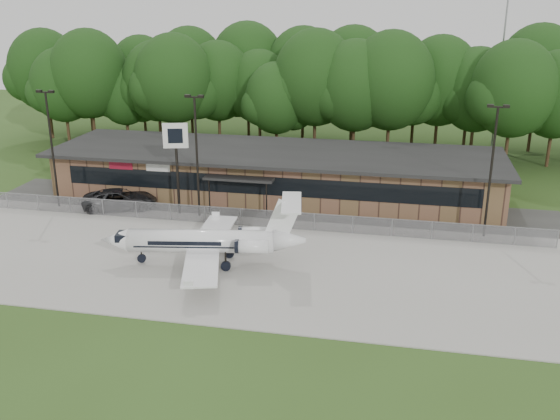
% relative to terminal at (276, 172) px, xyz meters
% --- Properties ---
extents(ground, '(160.00, 160.00, 0.00)m').
position_rel_terminal_xyz_m(ground, '(0.00, -23.94, -2.18)').
color(ground, '#314C1B').
rests_on(ground, ground).
extents(apron, '(64.00, 18.00, 0.08)m').
position_rel_terminal_xyz_m(apron, '(0.00, -15.94, -2.14)').
color(apron, '#9E9B93').
rests_on(apron, ground).
extents(parking_lot, '(50.00, 9.00, 0.06)m').
position_rel_terminal_xyz_m(parking_lot, '(0.00, -4.44, -2.15)').
color(parking_lot, '#383835').
rests_on(parking_lot, ground).
extents(terminal, '(41.00, 11.65, 4.30)m').
position_rel_terminal_xyz_m(terminal, '(0.00, 0.00, 0.00)').
color(terminal, brown).
rests_on(terminal, ground).
extents(fence, '(46.00, 0.04, 1.52)m').
position_rel_terminal_xyz_m(fence, '(0.00, -8.94, -1.40)').
color(fence, gray).
rests_on(fence, ground).
extents(treeline, '(72.00, 12.00, 15.00)m').
position_rel_terminal_xyz_m(treeline, '(0.00, 18.06, 5.32)').
color(treeline, '#193410').
rests_on(treeline, ground).
extents(radio_mast, '(0.20, 0.20, 25.00)m').
position_rel_terminal_xyz_m(radio_mast, '(22.00, 24.06, 10.32)').
color(radio_mast, gray).
rests_on(radio_mast, ground).
extents(light_pole_left, '(1.55, 0.30, 10.23)m').
position_rel_terminal_xyz_m(light_pole_left, '(-18.00, -7.44, 3.80)').
color(light_pole_left, black).
rests_on(light_pole_left, ground).
extents(light_pole_mid, '(1.55, 0.30, 10.23)m').
position_rel_terminal_xyz_m(light_pole_mid, '(-5.00, -7.44, 3.80)').
color(light_pole_mid, black).
rests_on(light_pole_mid, ground).
extents(light_pole_right, '(1.55, 0.30, 10.23)m').
position_rel_terminal_xyz_m(light_pole_right, '(18.00, -7.44, 3.80)').
color(light_pole_right, black).
rests_on(light_pole_right, ground).
extents(business_jet, '(14.22, 12.75, 4.79)m').
position_rel_terminal_xyz_m(business_jet, '(-1.15, -16.78, -0.46)').
color(business_jet, white).
rests_on(business_jet, ground).
extents(suv, '(6.91, 4.83, 1.75)m').
position_rel_terminal_xyz_m(suv, '(-12.42, -6.89, -1.30)').
color(suv, '#343437').
rests_on(suv, ground).
extents(pole_sign, '(2.04, 0.74, 7.83)m').
position_rel_terminal_xyz_m(pole_sign, '(-6.87, -7.14, 3.82)').
color(pole_sign, black).
rests_on(pole_sign, ground).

